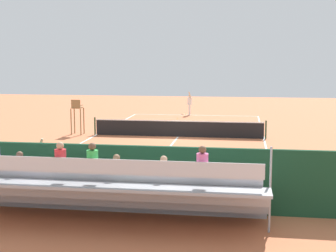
{
  "coord_description": "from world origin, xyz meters",
  "views": [
    {
      "loc": [
        -3.71,
        28.43,
        4.68
      ],
      "look_at": [
        0.0,
        4.0,
        1.2
      ],
      "focal_mm": 52.4,
      "sensor_mm": 36.0,
      "label": 1
    }
  ],
  "objects_px": {
    "tennis_net": "(178,128)",
    "tennis_racket": "(184,114)",
    "umpire_chair": "(77,113)",
    "courtside_bench": "(191,187)",
    "bleacher_stand": "(106,189)",
    "equipment_bag": "(142,198)",
    "tennis_player": "(190,103)",
    "line_judge": "(39,166)",
    "tennis_ball_near": "(177,118)"
  },
  "relations": [
    {
      "from": "tennis_player",
      "to": "tennis_ball_near",
      "type": "xyz_separation_m",
      "value": [
        0.66,
        2.52,
        -0.98
      ]
    },
    {
      "from": "tennis_net",
      "to": "bleacher_stand",
      "type": "height_order",
      "value": "bleacher_stand"
    },
    {
      "from": "tennis_player",
      "to": "tennis_racket",
      "type": "xyz_separation_m",
      "value": [
        0.53,
        -0.63,
        -1.0
      ]
    },
    {
      "from": "umpire_chair",
      "to": "tennis_player",
      "type": "distance_m",
      "value": 12.39
    },
    {
      "from": "bleacher_stand",
      "to": "line_judge",
      "type": "relative_size",
      "value": 4.7
    },
    {
      "from": "umpire_chair",
      "to": "tennis_net",
      "type": "bearing_deg",
      "value": -179.67
    },
    {
      "from": "equipment_bag",
      "to": "line_judge",
      "type": "xyz_separation_m",
      "value": [
        3.65,
        -0.42,
        0.84
      ]
    },
    {
      "from": "tennis_net",
      "to": "tennis_racket",
      "type": "xyz_separation_m",
      "value": [
        1.04,
        -11.6,
        -0.49
      ]
    },
    {
      "from": "equipment_bag",
      "to": "tennis_player",
      "type": "distance_m",
      "value": 24.41
    },
    {
      "from": "courtside_bench",
      "to": "line_judge",
      "type": "xyz_separation_m",
      "value": [
        5.2,
        -0.29,
        0.46
      ]
    },
    {
      "from": "tennis_net",
      "to": "line_judge",
      "type": "height_order",
      "value": "line_judge"
    },
    {
      "from": "line_judge",
      "to": "tennis_player",
      "type": "bearing_deg",
      "value": -96.09
    },
    {
      "from": "tennis_net",
      "to": "umpire_chair",
      "type": "distance_m",
      "value": 6.25
    },
    {
      "from": "equipment_bag",
      "to": "tennis_racket",
      "type": "distance_m",
      "value": 25.06
    },
    {
      "from": "bleacher_stand",
      "to": "tennis_racket",
      "type": "distance_m",
      "value": 27.02
    },
    {
      "from": "tennis_racket",
      "to": "tennis_ball_near",
      "type": "height_order",
      "value": "tennis_ball_near"
    },
    {
      "from": "umpire_chair",
      "to": "courtside_bench",
      "type": "relative_size",
      "value": 1.19
    },
    {
      "from": "umpire_chair",
      "to": "tennis_racket",
      "type": "xyz_separation_m",
      "value": [
        -5.16,
        -11.64,
        -1.3
      ]
    },
    {
      "from": "tennis_net",
      "to": "umpire_chair",
      "type": "relative_size",
      "value": 4.81
    },
    {
      "from": "umpire_chair",
      "to": "courtside_bench",
      "type": "xyz_separation_m",
      "value": [
        -8.34,
        13.24,
        -0.76
      ]
    },
    {
      "from": "tennis_racket",
      "to": "line_judge",
      "type": "relative_size",
      "value": 0.3
    },
    {
      "from": "tennis_player",
      "to": "tennis_ball_near",
      "type": "height_order",
      "value": "tennis_player"
    },
    {
      "from": "bleacher_stand",
      "to": "tennis_player",
      "type": "height_order",
      "value": "bleacher_stand"
    },
    {
      "from": "bleacher_stand",
      "to": "tennis_player",
      "type": "bearing_deg",
      "value": -88.98
    },
    {
      "from": "equipment_bag",
      "to": "line_judge",
      "type": "relative_size",
      "value": 0.47
    },
    {
      "from": "tennis_net",
      "to": "equipment_bag",
      "type": "xyz_separation_m",
      "value": [
        -0.59,
        13.4,
        -0.32
      ]
    },
    {
      "from": "equipment_bag",
      "to": "tennis_racket",
      "type": "height_order",
      "value": "equipment_bag"
    },
    {
      "from": "umpire_chair",
      "to": "tennis_player",
      "type": "bearing_deg",
      "value": -117.37
    },
    {
      "from": "bleacher_stand",
      "to": "equipment_bag",
      "type": "distance_m",
      "value": 2.22
    },
    {
      "from": "bleacher_stand",
      "to": "umpire_chair",
      "type": "relative_size",
      "value": 4.23
    },
    {
      "from": "tennis_net",
      "to": "equipment_bag",
      "type": "distance_m",
      "value": 13.42
    },
    {
      "from": "tennis_player",
      "to": "tennis_ball_near",
      "type": "distance_m",
      "value": 2.79
    },
    {
      "from": "tennis_net",
      "to": "bleacher_stand",
      "type": "bearing_deg",
      "value": 89.87
    },
    {
      "from": "courtside_bench",
      "to": "tennis_ball_near",
      "type": "distance_m",
      "value": 21.98
    },
    {
      "from": "umpire_chair",
      "to": "line_judge",
      "type": "distance_m",
      "value": 13.32
    },
    {
      "from": "umpire_chair",
      "to": "line_judge",
      "type": "height_order",
      "value": "umpire_chair"
    },
    {
      "from": "bleacher_stand",
      "to": "courtside_bench",
      "type": "bearing_deg",
      "value": -135.85
    },
    {
      "from": "line_judge",
      "to": "tennis_racket",
      "type": "bearing_deg",
      "value": -94.7
    },
    {
      "from": "tennis_net",
      "to": "tennis_ball_near",
      "type": "bearing_deg",
      "value": -82.12
    },
    {
      "from": "tennis_net",
      "to": "courtside_bench",
      "type": "distance_m",
      "value": 13.44
    },
    {
      "from": "tennis_net",
      "to": "line_judge",
      "type": "bearing_deg",
      "value": 76.73
    },
    {
      "from": "courtside_bench",
      "to": "tennis_player",
      "type": "xyz_separation_m",
      "value": [
        2.64,
        -24.24,
        0.46
      ]
    },
    {
      "from": "tennis_racket",
      "to": "courtside_bench",
      "type": "bearing_deg",
      "value": 97.28
    },
    {
      "from": "tennis_net",
      "to": "tennis_ball_near",
      "type": "distance_m",
      "value": 8.54
    },
    {
      "from": "bleacher_stand",
      "to": "courtside_bench",
      "type": "xyz_separation_m",
      "value": [
        -2.17,
        -2.11,
        -0.42
      ]
    },
    {
      "from": "equipment_bag",
      "to": "tennis_ball_near",
      "type": "relative_size",
      "value": 13.64
    },
    {
      "from": "tennis_net",
      "to": "tennis_player",
      "type": "relative_size",
      "value": 5.35
    },
    {
      "from": "tennis_ball_near",
      "to": "line_judge",
      "type": "relative_size",
      "value": 0.03
    },
    {
      "from": "bleacher_stand",
      "to": "tennis_ball_near",
      "type": "relative_size",
      "value": 137.27
    },
    {
      "from": "umpire_chair",
      "to": "equipment_bag",
      "type": "relative_size",
      "value": 2.38
    }
  ]
}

